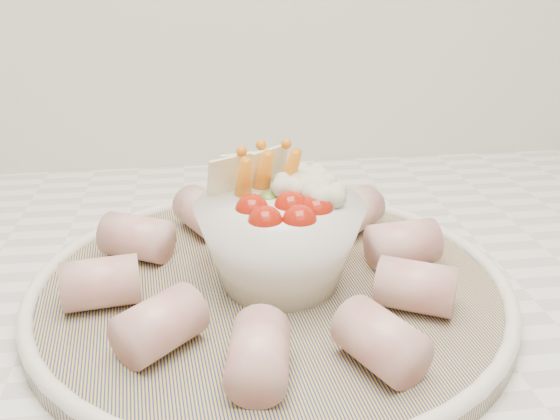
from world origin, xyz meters
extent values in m
cube|color=white|center=(0.00, 1.45, 0.90)|extent=(2.04, 0.62, 0.04)
cylinder|color=navy|center=(-0.15, 1.41, 0.93)|extent=(0.42, 0.42, 0.01)
torus|color=silver|center=(-0.15, 1.41, 0.94)|extent=(0.38, 0.38, 0.01)
sphere|color=#A4190A|center=(-0.16, 1.38, 1.00)|extent=(0.03, 0.03, 0.03)
sphere|color=#A4190A|center=(-0.14, 1.38, 1.00)|extent=(0.03, 0.03, 0.03)
sphere|color=#A4190A|center=(-0.12, 1.40, 1.00)|extent=(0.03, 0.03, 0.03)
sphere|color=#A4190A|center=(-0.17, 1.41, 1.00)|extent=(0.03, 0.03, 0.03)
sphere|color=#A4190A|center=(-0.14, 1.41, 1.00)|extent=(0.03, 0.03, 0.03)
sphere|color=#A4190A|center=(-0.12, 1.42, 1.00)|extent=(0.03, 0.03, 0.03)
sphere|color=#4B6E24|center=(-0.15, 1.43, 1.00)|extent=(0.02, 0.02, 0.02)
cone|color=orange|center=(-0.17, 1.43, 1.01)|extent=(0.02, 0.04, 0.06)
cone|color=orange|center=(-0.16, 1.45, 1.01)|extent=(0.03, 0.04, 0.06)
cone|color=orange|center=(-0.14, 1.45, 1.01)|extent=(0.03, 0.04, 0.06)
sphere|color=beige|center=(-0.12, 1.43, 1.00)|extent=(0.03, 0.03, 0.03)
sphere|color=beige|center=(-0.11, 1.41, 1.00)|extent=(0.03, 0.03, 0.03)
sphere|color=beige|center=(-0.12, 1.45, 1.00)|extent=(0.03, 0.03, 0.03)
sphere|color=beige|center=(-0.13, 1.43, 1.00)|extent=(0.03, 0.03, 0.03)
cube|color=beige|center=(-0.17, 1.45, 1.01)|extent=(0.04, 0.02, 0.04)
cube|color=beige|center=(-0.15, 1.46, 1.01)|extent=(0.04, 0.03, 0.04)
cube|color=beige|center=(-0.18, 1.44, 1.01)|extent=(0.04, 0.03, 0.04)
cylinder|color=#B85455|center=(-0.04, 1.43, 0.95)|extent=(0.06, 0.05, 0.04)
cylinder|color=#B85455|center=(-0.07, 1.50, 0.95)|extent=(0.07, 0.07, 0.04)
cylinder|color=#B85455|center=(-0.13, 1.54, 0.95)|extent=(0.05, 0.06, 0.04)
cylinder|color=#B85455|center=(-0.21, 1.52, 0.95)|extent=(0.06, 0.07, 0.04)
cylinder|color=#B85455|center=(-0.26, 1.47, 0.95)|extent=(0.07, 0.06, 0.04)
cylinder|color=#B85455|center=(-0.28, 1.39, 0.95)|extent=(0.06, 0.05, 0.04)
cylinder|color=#B85455|center=(-0.24, 1.33, 0.95)|extent=(0.07, 0.07, 0.04)
cylinder|color=#B85455|center=(-0.18, 1.29, 0.95)|extent=(0.05, 0.06, 0.04)
cylinder|color=#B85455|center=(-0.10, 1.30, 0.95)|extent=(0.06, 0.07, 0.04)
cylinder|color=#B85455|center=(-0.05, 1.36, 0.95)|extent=(0.07, 0.06, 0.04)
camera|label=1|loc=(-0.21, 0.98, 1.19)|focal=40.00mm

